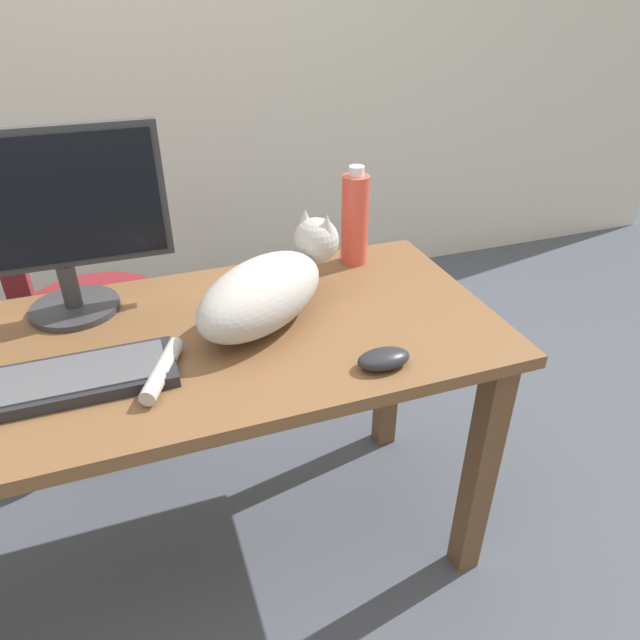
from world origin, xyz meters
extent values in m
plane|color=#474C56|center=(0.00, 0.00, 0.00)|extent=(8.00, 8.00, 0.00)
cube|color=brown|center=(0.00, 0.00, 0.70)|extent=(1.43, 0.63, 0.03)
cube|color=brown|center=(0.66, -0.26, 0.34)|extent=(0.06, 0.06, 0.68)
cube|color=brown|center=(0.66, 0.26, 0.34)|extent=(0.06, 0.06, 0.68)
cylinder|color=black|center=(-0.20, 0.67, 0.02)|extent=(0.48, 0.48, 0.04)
cylinder|color=black|center=(-0.20, 0.67, 0.21)|extent=(0.06, 0.06, 0.42)
cylinder|color=maroon|center=(-0.20, 0.67, 0.45)|extent=(0.44, 0.44, 0.06)
cube|color=maroon|center=(-0.38, 0.64, 0.68)|extent=(0.11, 0.36, 0.40)
cylinder|color=#333338|center=(-0.19, 0.21, 0.72)|extent=(0.20, 0.20, 0.01)
cylinder|color=#333338|center=(-0.19, 0.21, 0.78)|extent=(0.04, 0.04, 0.10)
cube|color=#333338|center=(-0.19, 0.21, 0.98)|extent=(0.48, 0.03, 0.30)
cube|color=black|center=(-0.19, 0.19, 0.98)|extent=(0.45, 0.01, 0.27)
cube|color=#232328|center=(-0.22, -0.09, 0.72)|extent=(0.44, 0.15, 0.02)
cube|color=#515156|center=(-0.22, -0.09, 0.74)|extent=(0.40, 0.12, 0.00)
ellipsoid|color=#B2ADA8|center=(0.20, 0.00, 0.79)|extent=(0.40, 0.36, 0.15)
sphere|color=#B2ADA8|center=(0.37, 0.13, 0.84)|extent=(0.11, 0.11, 0.11)
cone|color=#B2ADA8|center=(0.35, 0.15, 0.89)|extent=(0.04, 0.04, 0.04)
cone|color=#B2ADA8|center=(0.39, 0.10, 0.89)|extent=(0.04, 0.04, 0.04)
cylinder|color=#B2ADA8|center=(-0.03, -0.13, 0.73)|extent=(0.10, 0.18, 0.03)
ellipsoid|color=#232328|center=(0.38, -0.23, 0.73)|extent=(0.11, 0.06, 0.04)
cylinder|color=#D84C3D|center=(0.51, 0.23, 0.83)|extent=(0.07, 0.07, 0.24)
cylinder|color=silver|center=(0.51, 0.23, 0.96)|extent=(0.04, 0.04, 0.02)
camera|label=1|loc=(-0.04, -1.06, 1.38)|focal=32.06mm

